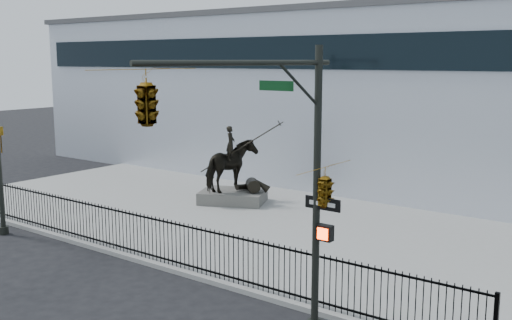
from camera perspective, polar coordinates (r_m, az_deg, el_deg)
The scene contains 7 objects.
ground at distance 19.65m, azimuth -12.79°, elevation -10.54°, with size 120.00×120.00×0.00m, color black.
plaza at distance 24.49m, azimuth -0.19°, elevation -6.06°, with size 30.00×12.00×0.15m, color #9C9C99.
building at distance 34.92m, azimuth 12.83°, elevation 5.76°, with size 44.00×14.00×9.00m, color silver.
picket_fence at distance 20.15m, azimuth -10.16°, elevation -7.23°, with size 22.10×0.10×1.50m.
statue_plinth at distance 27.67m, azimuth -2.22°, elevation -3.50°, with size 2.90×2.00×0.54m, color #54514D.
equestrian_statue at distance 27.37m, azimuth -2.13°, elevation -0.62°, with size 3.42×2.90×3.15m.
traffic_signal_right at distance 12.63m, azimuth -1.35°, elevation 1.27°, with size 2.17×6.86×7.00m.
Camera 1 is at (14.20, -11.83, 6.67)m, focal length 42.00 mm.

